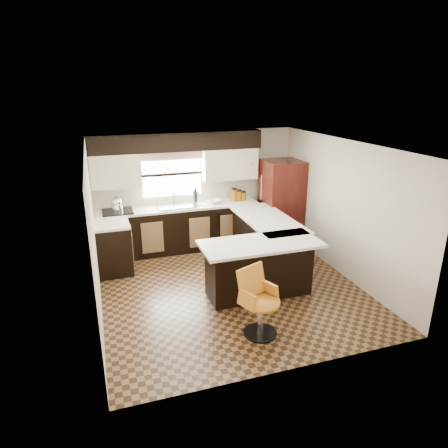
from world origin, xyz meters
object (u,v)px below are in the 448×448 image
object	(u,v)px
peninsula_return	(259,269)
refrigerator	(281,203)
bar_chair	(261,303)
peninsula_long	(264,244)

from	to	relation	value
peninsula_return	refrigerator	world-z (taller)	refrigerator
peninsula_return	refrigerator	bearing A→B (deg)	55.96
peninsula_return	bar_chair	distance (m)	1.14
peninsula_return	bar_chair	world-z (taller)	bar_chair
peninsula_return	bar_chair	bearing A→B (deg)	-111.29
peninsula_long	refrigerator	world-z (taller)	refrigerator
refrigerator	peninsula_return	bearing A→B (deg)	-124.04
refrigerator	bar_chair	xyz separation A→B (m)	(-1.73, -3.01, -0.42)
peninsula_long	bar_chair	size ratio (longest dim) A/B	2.04
peninsula_long	bar_chair	distance (m)	2.24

